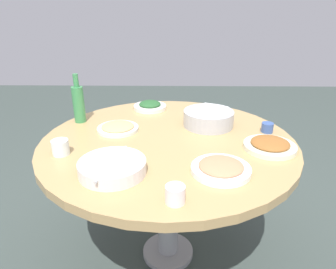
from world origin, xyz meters
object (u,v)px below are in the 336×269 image
at_px(tea_cup_near, 60,147).
at_px(rice_bowl, 208,118).
at_px(dish_noodles, 118,128).
at_px(tea_cup_side, 267,128).
at_px(dish_greens, 150,106).
at_px(tea_cup_far, 175,194).
at_px(dish_stirfry, 270,145).
at_px(dish_shrimp, 221,168).
at_px(soup_bowl, 112,167).
at_px(green_bottle, 79,103).
at_px(round_dining_table, 168,154).

bearing_deg(tea_cup_near, rice_bowl, 117.14).
relative_size(dish_noodles, tea_cup_side, 3.58).
height_order(dish_noodles, dish_greens, dish_greens).
xyz_separation_m(rice_bowl, dish_noodles, (0.08, -0.50, -0.03)).
bearing_deg(tea_cup_side, tea_cup_far, -38.08).
relative_size(dish_stirfry, tea_cup_far, 3.47).
bearing_deg(dish_shrimp, rice_bowl, 179.80).
bearing_deg(tea_cup_far, soup_bowl, -127.28).
relative_size(tea_cup_far, tea_cup_side, 1.13).
bearing_deg(dish_shrimp, tea_cup_side, 144.13).
relative_size(dish_stirfry, tea_cup_near, 3.20).
height_order(dish_noodles, dish_stirfry, dish_stirfry).
height_order(soup_bowl, green_bottle, green_bottle).
bearing_deg(rice_bowl, round_dining_table, -50.09).
xyz_separation_m(round_dining_table, soup_bowl, (0.34, -0.22, 0.11)).
bearing_deg(round_dining_table, tea_cup_near, -70.03).
height_order(round_dining_table, tea_cup_near, tea_cup_near).
distance_m(soup_bowl, tea_cup_near, 0.31).
height_order(round_dining_table, dish_shrimp, dish_shrimp).
height_order(dish_shrimp, dish_greens, dish_greens).
bearing_deg(dish_shrimp, dish_noodles, -131.34).
xyz_separation_m(soup_bowl, tea_cup_side, (-0.44, 0.75, -0.00)).
xyz_separation_m(dish_greens, tea_cup_near, (0.65, -0.36, 0.01)).
distance_m(rice_bowl, tea_cup_near, 0.80).
bearing_deg(rice_bowl, dish_shrimp, -0.20).
xyz_separation_m(green_bottle, tea_cup_near, (0.41, 0.03, -0.08)).
distance_m(dish_shrimp, tea_cup_side, 0.52).
xyz_separation_m(dish_noodles, green_bottle, (-0.13, -0.24, 0.10)).
distance_m(green_bottle, tea_cup_side, 1.05).
bearing_deg(dish_noodles, tea_cup_far, 25.56).
bearing_deg(dish_greens, soup_bowl, -6.67).
relative_size(dish_noodles, dish_stirfry, 0.91).
relative_size(dish_shrimp, tea_cup_far, 3.48).
bearing_deg(soup_bowl, dish_shrimp, 91.85).
bearing_deg(tea_cup_side, dish_greens, -119.67).
height_order(round_dining_table, dish_noodles, dish_noodles).
bearing_deg(dish_noodles, tea_cup_side, 89.19).
height_order(rice_bowl, dish_shrimp, rice_bowl).
distance_m(dish_stirfry, tea_cup_far, 0.62).
bearing_deg(dish_greens, round_dining_table, 14.80).
height_order(tea_cup_near, tea_cup_side, tea_cup_near).
relative_size(round_dining_table, tea_cup_near, 16.74).
height_order(rice_bowl, dish_stirfry, rice_bowl).
relative_size(soup_bowl, tea_cup_far, 4.21).
xyz_separation_m(rice_bowl, tea_cup_near, (0.36, -0.71, -0.01)).
height_order(dish_shrimp, dish_noodles, dish_shrimp).
relative_size(soup_bowl, dish_stirfry, 1.21).
bearing_deg(dish_greens, dish_stirfry, 46.45).
height_order(dish_shrimp, dish_stirfry, dish_stirfry).
distance_m(soup_bowl, dish_noodles, 0.45).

